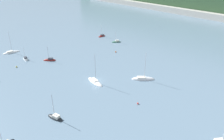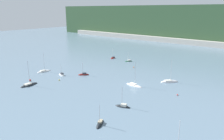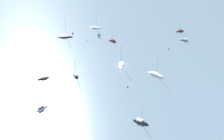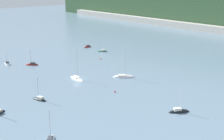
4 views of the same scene
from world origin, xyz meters
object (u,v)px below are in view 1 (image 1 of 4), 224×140
(sailboat_9, at_px, (50,60))
(sailboat_10, at_px, (95,82))
(mooring_buoy_1, at_px, (16,67))
(sailboat_1, at_px, (143,79))
(sailboat_4, at_px, (102,36))
(sailboat_5, at_px, (55,118))
(sailboat_3, at_px, (26,59))
(sailboat_8, at_px, (11,52))
(mooring_buoy_0, at_px, (138,103))
(sailboat_0, at_px, (116,42))
(mooring_buoy_3, at_px, (116,52))

(sailboat_9, bearing_deg, sailboat_10, 136.39)
(mooring_buoy_1, bearing_deg, sailboat_1, 37.61)
(sailboat_4, xyz_separation_m, sailboat_5, (52.17, -57.26, 0.06))
(sailboat_9, bearing_deg, sailboat_3, -6.97)
(sailboat_3, relative_size, sailboat_8, 0.58)
(mooring_buoy_0, bearing_deg, sailboat_0, 144.46)
(sailboat_9, distance_m, mooring_buoy_0, 48.60)
(sailboat_0, relative_size, sailboat_10, 0.56)
(sailboat_1, distance_m, sailboat_8, 65.49)
(sailboat_10, xyz_separation_m, mooring_buoy_3, (-17.69, 25.51, 0.22))
(sailboat_3, distance_m, mooring_buoy_3, 41.12)
(sailboat_10, bearing_deg, mooring_buoy_1, -146.69)
(mooring_buoy_1, xyz_separation_m, mooring_buoy_3, (13.40, 42.29, 0.02))
(sailboat_1, height_order, sailboat_3, sailboat_1)
(sailboat_1, height_order, sailboat_5, sailboat_1)
(mooring_buoy_0, height_order, mooring_buoy_3, mooring_buoy_3)
(sailboat_8, relative_size, mooring_buoy_0, 20.78)
(sailboat_0, bearing_deg, sailboat_9, 25.60)
(sailboat_4, bearing_deg, mooring_buoy_3, 53.87)
(mooring_buoy_0, bearing_deg, sailboat_4, 150.38)
(sailboat_0, distance_m, sailboat_5, 68.32)
(sailboat_10, bearing_deg, sailboat_8, -160.76)
(sailboat_1, bearing_deg, sailboat_8, 156.41)
(sailboat_4, bearing_deg, sailboat_5, 30.56)
(sailboat_0, distance_m, sailboat_1, 44.30)
(sailboat_10, xyz_separation_m, mooring_buoy_1, (-31.09, -16.78, 0.19))
(sailboat_4, xyz_separation_m, sailboat_8, (-7.03, -49.57, -0.01))
(sailboat_8, relative_size, sailboat_9, 1.47)
(sailboat_4, distance_m, mooring_buoy_0, 71.57)
(sailboat_4, distance_m, mooring_buoy_1, 54.93)
(sailboat_3, distance_m, sailboat_4, 47.94)
(sailboat_1, bearing_deg, sailboat_10, -171.72)
(sailboat_10, relative_size, mooring_buoy_3, 18.78)
(sailboat_4, relative_size, sailboat_8, 0.69)
(sailboat_1, relative_size, sailboat_9, 1.54)
(sailboat_5, height_order, mooring_buoy_0, sailboat_5)
(sailboat_3, bearing_deg, sailboat_9, -128.34)
(sailboat_1, distance_m, mooring_buoy_1, 51.46)
(sailboat_10, relative_size, mooring_buoy_0, 21.90)
(sailboat_3, distance_m, mooring_buoy_1, 8.55)
(sailboat_1, bearing_deg, mooring_buoy_1, 169.37)
(sailboat_1, bearing_deg, sailboat_9, 156.47)
(sailboat_3, relative_size, sailboat_10, 0.55)
(sailboat_8, bearing_deg, sailboat_0, -18.59)
(sailboat_4, bearing_deg, sailboat_1, 55.25)
(sailboat_5, relative_size, sailboat_10, 0.69)
(sailboat_8, relative_size, mooring_buoy_1, 19.37)
(sailboat_3, xyz_separation_m, sailboat_8, (-12.72, -1.97, -0.02))
(sailboat_3, bearing_deg, sailboat_1, -142.77)
(mooring_buoy_0, bearing_deg, sailboat_5, -114.66)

